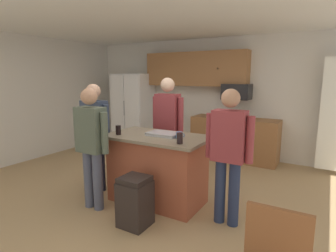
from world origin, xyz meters
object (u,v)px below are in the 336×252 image
(person_guest_left, at_px, (229,149))
(glass_pilsner, at_px, (180,138))
(kitchen_island, at_px, (157,168))
(microwave_over_range, at_px, (237,92))
(trash_bin, at_px, (135,202))
(tumbler_amber, at_px, (118,130))
(refrigerator, at_px, (134,110))
(person_guest_by_door, at_px, (168,123))
(mug_ceramic_white, at_px, (179,135))
(serving_tray, at_px, (164,134))
(person_host_foreground, at_px, (91,141))
(person_elder_center, at_px, (95,130))

(person_guest_left, xyz_separation_m, glass_pilsner, (-0.57, -0.15, 0.09))
(person_guest_left, bearing_deg, kitchen_island, -0.00)
(microwave_over_range, relative_size, trash_bin, 0.92)
(person_guest_left, relative_size, tumbler_amber, 12.50)
(refrigerator, relative_size, microwave_over_range, 3.26)
(microwave_over_range, height_order, tumbler_amber, microwave_over_range)
(tumbler_amber, bearing_deg, person_guest_by_door, 75.75)
(refrigerator, bearing_deg, tumbler_amber, -56.50)
(microwave_over_range, bearing_deg, person_guest_by_door, -108.13)
(kitchen_island, xyz_separation_m, mug_ceramic_white, (0.35, -0.01, 0.52))
(tumbler_amber, height_order, trash_bin, tumbler_amber)
(mug_ceramic_white, distance_m, serving_tray, 0.28)
(person_host_foreground, bearing_deg, refrigerator, 74.14)
(tumbler_amber, bearing_deg, refrigerator, 123.50)
(microwave_over_range, height_order, glass_pilsner, microwave_over_range)
(person_host_foreground, height_order, glass_pilsner, person_host_foreground)
(refrigerator, xyz_separation_m, trash_bin, (2.39, -3.13, -0.61))
(mug_ceramic_white, distance_m, trash_bin, 1.01)
(refrigerator, height_order, person_guest_left, refrigerator)
(person_elder_center, height_order, tumbler_amber, person_elder_center)
(person_elder_center, height_order, mug_ceramic_white, person_elder_center)
(kitchen_island, distance_m, person_elder_center, 1.15)
(kitchen_island, xyz_separation_m, tumbler_amber, (-0.50, -0.22, 0.54))
(person_guest_left, bearing_deg, refrigerator, -32.19)
(person_guest_left, relative_size, trash_bin, 2.68)
(microwave_over_range, bearing_deg, serving_tray, -95.90)
(person_host_foreground, distance_m, serving_tray, 0.98)
(microwave_over_range, distance_m, person_host_foreground, 3.35)
(glass_pilsner, bearing_deg, person_elder_center, 175.47)
(microwave_over_range, bearing_deg, trash_bin, -93.69)
(kitchen_island, xyz_separation_m, person_guest_by_door, (-0.26, 0.74, 0.53))
(microwave_over_range, distance_m, trash_bin, 3.45)
(refrigerator, relative_size, tumbler_amber, 13.95)
(person_guest_by_door, bearing_deg, person_host_foreground, -34.86)
(refrigerator, bearing_deg, glass_pilsner, -44.36)
(microwave_over_range, relative_size, person_guest_by_door, 0.32)
(tumbler_amber, bearing_deg, glass_pilsner, -1.77)
(kitchen_island, height_order, glass_pilsner, glass_pilsner)
(person_host_foreground, bearing_deg, trash_bin, -50.08)
(tumbler_amber, bearing_deg, person_host_foreground, -108.31)
(serving_tray, height_order, trash_bin, serving_tray)
(refrigerator, relative_size, person_host_foreground, 1.12)
(kitchen_island, bearing_deg, serving_tray, 37.57)
(person_guest_left, relative_size, serving_tray, 3.72)
(mug_ceramic_white, relative_size, trash_bin, 0.20)
(person_host_foreground, bearing_deg, kitchen_island, 0.00)
(refrigerator, distance_m, trash_bin, 3.99)
(person_elder_center, bearing_deg, refrigerator, 108.37)
(person_host_foreground, xyz_separation_m, trash_bin, (0.76, -0.08, -0.63))
(person_elder_center, xyz_separation_m, glass_pilsner, (1.53, -0.12, 0.07))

